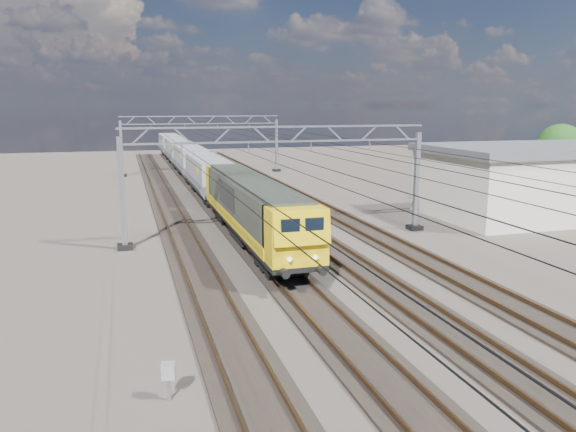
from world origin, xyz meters
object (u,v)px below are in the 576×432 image
object	(u,v)px
hopper_wagon_lead	(209,174)
hopper_wagon_fourth	(170,144)
locomotive	(251,206)
industrial_shed	(549,180)
tree_far	(564,150)
hopper_wagon_third	(178,150)
catenary_gantry_mid	(280,178)
catenary_gantry_far	(202,142)
trackside_cabinet	(168,372)
hopper_wagon_mid	(190,160)

from	to	relation	value
hopper_wagon_lead	hopper_wagon_fourth	world-z (taller)	same
locomotive	industrial_shed	bearing A→B (deg)	6.25
hopper_wagon_fourth	tree_far	world-z (taller)	tree_far
industrial_shed	hopper_wagon_fourth	bearing A→B (deg)	112.60
locomotive	hopper_wagon_fourth	world-z (taller)	locomotive
hopper_wagon_third	industrial_shed	distance (m)	49.66
locomotive	hopper_wagon_lead	xyz separation A→B (m)	(-0.00, 17.70, -0.09)
catenary_gantry_mid	catenary_gantry_far	distance (m)	36.00
hopper_wagon_third	tree_far	world-z (taller)	tree_far
tree_far	trackside_cabinet	bearing A→B (deg)	-144.05
catenary_gantry_far	trackside_cabinet	xyz separation A→B (m)	(-8.41, -54.30, -3.04)
hopper_wagon_lead	hopper_wagon_third	bearing A→B (deg)	90.00
hopper_wagon_mid	hopper_wagon_fourth	distance (m)	28.40
hopper_wagon_mid	trackside_cabinet	size ratio (longest dim) A/B	11.32
catenary_gantry_far	trackside_cabinet	world-z (taller)	catenary_gantry_far
catenary_gantry_far	trackside_cabinet	distance (m)	55.03
catenary_gantry_far	hopper_wagon_third	xyz separation A→B (m)	(-2.00, 9.47, -1.67)
catenary_gantry_far	hopper_wagon_fourth	size ratio (longest dim) A/B	1.53
catenary_gantry_mid	hopper_wagon_fourth	bearing A→B (deg)	91.92
hopper_wagon_mid	hopper_wagon_third	world-z (taller)	same
hopper_wagon_lead	hopper_wagon_fourth	xyz separation A→B (m)	(0.00, 42.60, 0.00)
catenary_gantry_far	hopper_wagon_lead	xyz separation A→B (m)	(-2.00, -18.93, -1.67)
hopper_wagon_third	catenary_gantry_far	bearing A→B (deg)	-78.07
catenary_gantry_mid	hopper_wagon_mid	bearing A→B (deg)	93.66
hopper_wagon_third	hopper_wagon_fourth	distance (m)	14.20
catenary_gantry_far	hopper_wagon_third	bearing A→B (deg)	101.93
hopper_wagon_lead	industrial_shed	xyz separation A→B (m)	(24.00, -15.07, 0.49)
catenary_gantry_far	hopper_wagon_mid	xyz separation A→B (m)	(-2.00, -4.73, -1.67)
tree_far	catenary_gantry_far	bearing A→B (deg)	139.15
hopper_wagon_mid	hopper_wagon_lead	bearing A→B (deg)	-90.00
locomotive	hopper_wagon_lead	distance (m)	17.70
trackside_cabinet	industrial_shed	distance (m)	36.61
catenary_gantry_far	hopper_wagon_lead	world-z (taller)	catenary_gantry_far
locomotive	hopper_wagon_mid	bearing A→B (deg)	90.00
hopper_wagon_lead	hopper_wagon_mid	size ratio (longest dim) A/B	1.00
catenary_gantry_mid	hopper_wagon_mid	distance (m)	31.38
locomotive	trackside_cabinet	bearing A→B (deg)	-109.93
catenary_gantry_mid	locomotive	distance (m)	2.62
catenary_gantry_mid	hopper_wagon_third	distance (m)	45.54
hopper_wagon_mid	catenary_gantry_far	bearing A→B (deg)	67.09
catenary_gantry_far	tree_far	world-z (taller)	catenary_gantry_far
hopper_wagon_mid	industrial_shed	world-z (taller)	industrial_shed
locomotive	hopper_wagon_mid	world-z (taller)	locomotive
industrial_shed	tree_far	xyz separation A→B (m)	(8.32, 7.79, 1.52)
catenary_gantry_mid	trackside_cabinet	distance (m)	20.37
locomotive	trackside_cabinet	xyz separation A→B (m)	(-6.41, -17.67, -1.46)
hopper_wagon_third	trackside_cabinet	size ratio (longest dim) A/B	11.32
locomotive	tree_far	bearing A→B (deg)	17.87
catenary_gantry_mid	hopper_wagon_lead	world-z (taller)	catenary_gantry_mid
trackside_cabinet	industrial_shed	xyz separation A→B (m)	(30.41, 20.30, 1.86)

